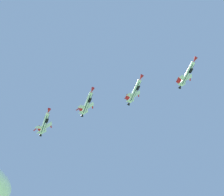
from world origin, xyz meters
TOP-DOWN VIEW (x-y plane):
  - fighter_jet_lead at (57.87, 37.23)m, footprint 8.39×15.97m
  - fighter_jet_left_wing at (40.91, 54.55)m, footprint 7.74×15.97m
  - fighter_jet_right_wing at (24.29, 70.00)m, footprint 8.01×15.97m
  - fighter_jet_left_outer at (10.48, 88.09)m, footprint 7.80×15.97m

SIDE VIEW (x-z plane):
  - fighter_jet_left_outer at x=10.48m, z-range 126.64..133.94m
  - fighter_jet_left_wing at x=40.91m, z-range 127.24..134.60m
  - fighter_jet_right_wing at x=24.29m, z-range 128.07..135.16m
  - fighter_jet_lead at x=57.87m, z-range 128.38..135.05m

